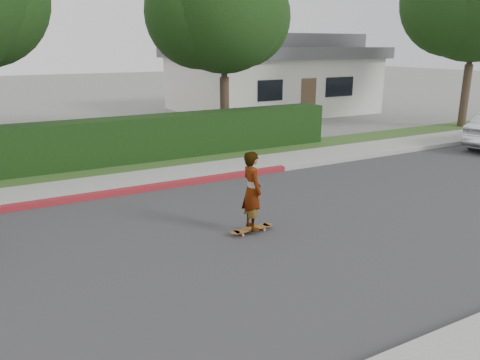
# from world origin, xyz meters

# --- Properties ---
(ground) EXTENTS (120.00, 120.00, 0.00)m
(ground) POSITION_xyz_m (0.00, 0.00, 0.00)
(ground) COLOR slate
(ground) RESTS_ON ground
(road) EXTENTS (60.00, 8.00, 0.01)m
(road) POSITION_xyz_m (0.00, 0.00, 0.01)
(road) COLOR #2D2D30
(road) RESTS_ON ground
(curb_far) EXTENTS (60.00, 0.20, 0.15)m
(curb_far) POSITION_xyz_m (0.00, 4.10, 0.07)
(curb_far) COLOR #9E9E99
(curb_far) RESTS_ON ground
(curb_red_section) EXTENTS (12.00, 0.21, 0.15)m
(curb_red_section) POSITION_xyz_m (-5.00, 4.10, 0.08)
(curb_red_section) COLOR maroon
(curb_red_section) RESTS_ON ground
(sidewalk_far) EXTENTS (60.00, 1.60, 0.12)m
(sidewalk_far) POSITION_xyz_m (0.00, 5.00, 0.06)
(sidewalk_far) COLOR gray
(sidewalk_far) RESTS_ON ground
(planting_strip) EXTENTS (60.00, 1.60, 0.10)m
(planting_strip) POSITION_xyz_m (0.00, 6.60, 0.05)
(planting_strip) COLOR #2D4C1E
(planting_strip) RESTS_ON ground
(hedge) EXTENTS (15.00, 1.00, 1.50)m
(hedge) POSITION_xyz_m (-3.00, 7.20, 0.75)
(hedge) COLOR black
(hedge) RESTS_ON ground
(tree_center) EXTENTS (5.66, 4.84, 7.44)m
(tree_center) POSITION_xyz_m (1.49, 9.19, 4.90)
(tree_center) COLOR #33261C
(tree_center) RESTS_ON ground
(house) EXTENTS (10.60, 8.60, 4.30)m
(house) POSITION_xyz_m (8.00, 16.00, 2.10)
(house) COLOR beige
(house) RESTS_ON ground
(skateboard) EXTENTS (1.00, 0.25, 0.09)m
(skateboard) POSITION_xyz_m (-2.32, 0.29, 0.09)
(skateboard) COLOR #DE6B3D
(skateboard) RESTS_ON ground
(skateboarder) EXTENTS (0.44, 0.62, 1.61)m
(skateboarder) POSITION_xyz_m (-2.32, 0.29, 0.90)
(skateboarder) COLOR white
(skateboarder) RESTS_ON skateboard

